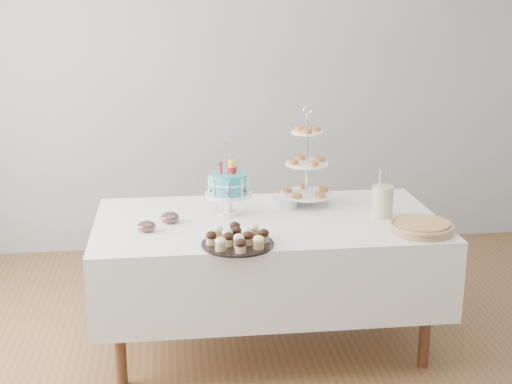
{
  "coord_description": "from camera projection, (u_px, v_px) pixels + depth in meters",
  "views": [
    {
      "loc": [
        -0.52,
        -3.46,
        2.02
      ],
      "look_at": [
        -0.06,
        0.3,
        0.93
      ],
      "focal_mm": 50.0,
      "sensor_mm": 36.0,
      "label": 1
    }
  ],
  "objects": [
    {
      "name": "walls",
      "position": [
        276.0,
        127.0,
        3.54
      ],
      "size": [
        5.04,
        4.04,
        2.7
      ],
      "color": "#95989A",
      "rests_on": "floor"
    },
    {
      "name": "pastry_plate",
      "position": [
        287.0,
        195.0,
        4.39
      ],
      "size": [
        0.21,
        0.21,
        0.03
      ],
      "color": "white",
      "rests_on": "table"
    },
    {
      "name": "jam_bowl_b",
      "position": [
        170.0,
        218.0,
        3.92
      ],
      "size": [
        0.11,
        0.11,
        0.06
      ],
      "color": "silver",
      "rests_on": "table"
    },
    {
      "name": "jam_bowl_a",
      "position": [
        147.0,
        227.0,
        3.78
      ],
      "size": [
        0.1,
        0.1,
        0.06
      ],
      "color": "silver",
      "rests_on": "table"
    },
    {
      "name": "utensil_pitcher",
      "position": [
        382.0,
        200.0,
        4.0
      ],
      "size": [
        0.13,
        0.12,
        0.27
      ],
      "rotation": [
        0.0,
        0.0,
        0.26
      ],
      "color": "white",
      "rests_on": "table"
    },
    {
      "name": "pie",
      "position": [
        422.0,
        227.0,
        3.77
      ],
      "size": [
        0.34,
        0.34,
        0.05
      ],
      "color": "tan",
      "rests_on": "table"
    },
    {
      "name": "floor",
      "position": [
        274.0,
        369.0,
        3.92
      ],
      "size": [
        5.0,
        5.0,
        0.0
      ],
      "primitive_type": "plane",
      "color": "brown",
      "rests_on": "ground"
    },
    {
      "name": "birthday_cake",
      "position": [
        229.0,
        195.0,
        4.04
      ],
      "size": [
        0.27,
        0.27,
        0.41
      ],
      "rotation": [
        0.0,
        0.0,
        -0.12
      ],
      "color": "white",
      "rests_on": "table"
    },
    {
      "name": "tiered_stand",
      "position": [
        307.0,
        164.0,
        4.18
      ],
      "size": [
        0.31,
        0.31,
        0.6
      ],
      "color": "silver",
      "rests_on": "table"
    },
    {
      "name": "cupcake_tray",
      "position": [
        238.0,
        237.0,
        3.57
      ],
      "size": [
        0.37,
        0.37,
        0.08
      ],
      "color": "black",
      "rests_on": "table"
    },
    {
      "name": "table",
      "position": [
        267.0,
        257.0,
        4.05
      ],
      "size": [
        1.92,
        1.02,
        0.77
      ],
      "color": "white",
      "rests_on": "floor"
    },
    {
      "name": "plate_stack",
      "position": [
        284.0,
        202.0,
        4.2
      ],
      "size": [
        0.16,
        0.16,
        0.06
      ],
      "color": "white",
      "rests_on": "table"
    }
  ]
}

